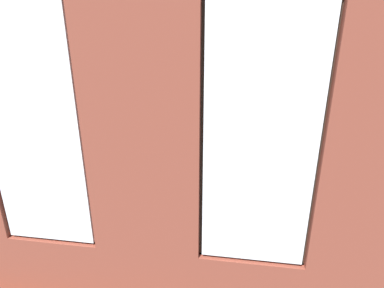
{
  "coord_description": "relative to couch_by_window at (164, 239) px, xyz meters",
  "views": [
    {
      "loc": [
        -0.79,
        5.22,
        2.65
      ],
      "look_at": [
        -0.06,
        0.4,
        0.92
      ],
      "focal_mm": 28.0,
      "sensor_mm": 36.0,
      "label": 1
    }
  ],
  "objects": [
    {
      "name": "ground_plane",
      "position": [
        -0.01,
        -2.24,
        -0.38
      ],
      "size": [
        6.68,
        6.55,
        0.1
      ],
      "primitive_type": "cube",
      "color": "brown"
    },
    {
      "name": "potted_plant_beside_window_right",
      "position": [
        1.4,
        0.1,
        0.53
      ],
      "size": [
        1.17,
        1.11,
        1.57
      ],
      "color": "#47423D",
      "rests_on": "ground_plane"
    },
    {
      "name": "potted_plant_by_left_couch",
      "position": [
        -1.95,
        -3.79,
        0.13
      ],
      "size": [
        0.41,
        0.41,
        0.69
      ],
      "color": "#47423D",
      "rests_on": "ground_plane"
    },
    {
      "name": "candle_jar",
      "position": [
        -0.32,
        -2.01,
        0.17
      ],
      "size": [
        0.08,
        0.08,
        0.09
      ],
      "primitive_type": "cylinder",
      "color": "#B7333D",
      "rests_on": "coffee_table"
    },
    {
      "name": "remote_gray",
      "position": [
        -0.64,
        -2.26,
        0.14
      ],
      "size": [
        0.13,
        0.17,
        0.02
      ],
      "primitive_type": "cube",
      "rotation": [
        0.0,
        0.0,
        3.65
      ],
      "color": "#59595B",
      "rests_on": "coffee_table"
    },
    {
      "name": "papasan_chair",
      "position": [
        0.54,
        -4.39,
        0.13
      ],
      "size": [
        1.18,
        1.18,
        0.72
      ],
      "color": "olive",
      "rests_on": "ground_plane"
    },
    {
      "name": "brick_wall_with_windows",
      "position": [
        -0.01,
        0.65,
        1.21
      ],
      "size": [
        6.08,
        0.3,
        3.18
      ],
      "color": "brown",
      "rests_on": "ground_plane"
    },
    {
      "name": "coffee_table",
      "position": [
        -0.21,
        -2.13,
        0.07
      ],
      "size": [
        1.57,
        0.75,
        0.45
      ],
      "color": "tan",
      "rests_on": "ground_plane"
    },
    {
      "name": "table_plant_small",
      "position": [
        0.26,
        -2.01,
        0.26
      ],
      "size": [
        0.16,
        0.16,
        0.25
      ],
      "color": "#47423D",
      "rests_on": "coffee_table"
    },
    {
      "name": "tv_flatscreen",
      "position": [
        2.68,
        -2.59,
        0.64
      ],
      "size": [
        1.16,
        0.2,
        0.78
      ],
      "color": "black",
      "rests_on": "media_console"
    },
    {
      "name": "couch_by_window",
      "position": [
        0.0,
        0.0,
        0.0
      ],
      "size": [
        1.94,
        0.87,
        0.8
      ],
      "color": "black",
      "rests_on": "ground_plane"
    },
    {
      "name": "remote_silver",
      "position": [
        -0.21,
        -2.13,
        0.14
      ],
      "size": [
        0.16,
        0.15,
        0.02
      ],
      "primitive_type": "cube",
      "rotation": [
        0.0,
        0.0,
        5.48
      ],
      "color": "#B2B2B7",
      "rests_on": "coffee_table"
    },
    {
      "name": "couch_left",
      "position": [
        -2.35,
        -2.37,
        -0.0
      ],
      "size": [
        1.03,
        2.01,
        0.8
      ],
      "rotation": [
        0.0,
        0.0,
        1.65
      ],
      "color": "black",
      "rests_on": "ground_plane"
    },
    {
      "name": "cup_ceramic",
      "position": [
        -0.01,
        -2.22,
        0.18
      ],
      "size": [
        0.09,
        0.09,
        0.1
      ],
      "primitive_type": "cylinder",
      "color": "#4C4C51",
      "rests_on": "coffee_table"
    },
    {
      "name": "white_wall_right",
      "position": [
        2.98,
        -2.04,
        1.26
      ],
      "size": [
        0.1,
        5.55,
        3.18
      ],
      "primitive_type": "cube",
      "color": "silver",
      "rests_on": "ground_plane"
    },
    {
      "name": "potted_plant_foreground_right",
      "position": [
        2.37,
        -4.47,
        0.22
      ],
      "size": [
        0.82,
        0.73,
        0.99
      ],
      "color": "gray",
      "rests_on": "ground_plane"
    },
    {
      "name": "media_console",
      "position": [
        2.68,
        -2.59,
        -0.04
      ],
      "size": [
        0.96,
        0.42,
        0.57
      ],
      "primitive_type": "cube",
      "color": "black",
      "rests_on": "ground_plane"
    }
  ]
}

